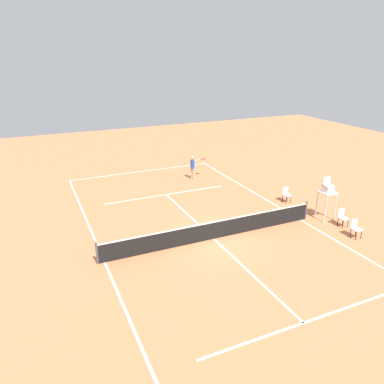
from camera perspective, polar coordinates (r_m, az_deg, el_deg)
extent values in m
plane|color=#D37A4C|center=(18.74, 3.36, -7.19)|extent=(60.00, 60.00, 0.00)
cube|color=white|center=(29.36, -7.74, 3.16)|extent=(10.90, 0.10, 0.01)
cube|color=white|center=(21.58, 16.36, -4.13)|extent=(0.10, 24.58, 0.01)
cube|color=white|center=(17.21, -13.26, -10.49)|extent=(0.10, 24.58, 0.01)
cube|color=white|center=(24.39, -3.95, -0.39)|extent=(8.18, 0.10, 0.01)
cube|color=white|center=(14.11, 16.79, -18.69)|extent=(8.18, 0.10, 0.01)
cube|color=white|center=(18.74, 3.36, -7.18)|extent=(0.10, 13.52, 0.01)
cylinder|color=#4C4C51|center=(21.56, 17.11, -2.70)|extent=(0.10, 0.10, 1.07)
cylinder|color=#4C4C51|center=(16.91, -14.41, -9.12)|extent=(0.10, 0.10, 1.07)
cube|color=black|center=(18.53, 3.39, -5.95)|extent=(11.50, 0.03, 0.91)
cube|color=white|center=(18.33, 3.42, -4.62)|extent=(11.50, 0.04, 0.06)
cylinder|color=#D8A884|center=(27.24, -0.06, 2.85)|extent=(0.12, 0.12, 0.82)
cylinder|color=#D8A884|center=(27.11, 0.25, 2.76)|extent=(0.12, 0.12, 0.82)
cylinder|color=#2647B7|center=(26.96, 0.09, 4.28)|extent=(0.28, 0.28, 0.64)
sphere|color=#D8A884|center=(26.82, 0.10, 5.32)|extent=(0.23, 0.23, 0.23)
cylinder|color=#D8A884|center=(27.07, -0.19, 4.43)|extent=(0.09, 0.09, 0.57)
cylinder|color=#D8A884|center=(26.96, 0.80, 4.83)|extent=(0.56, 0.29, 0.09)
cylinder|color=black|center=(27.25, 1.41, 5.00)|extent=(0.26, 0.13, 0.04)
ellipsoid|color=red|center=(27.46, 1.82, 5.12)|extent=(0.40, 0.38, 0.04)
sphere|color=#CCE033|center=(26.40, 3.98, 1.35)|extent=(0.07, 0.07, 0.07)
cylinder|color=silver|center=(21.86, 21.17, -2.19)|extent=(0.07, 0.07, 1.55)
cylinder|color=silver|center=(21.39, 19.84, -2.51)|extent=(0.07, 0.07, 1.55)
cylinder|color=silver|center=(22.31, 19.93, -1.57)|extent=(0.07, 0.07, 1.55)
cylinder|color=silver|center=(21.85, 18.60, -1.87)|extent=(0.07, 0.07, 1.55)
cube|color=silver|center=(21.57, 20.14, -0.06)|extent=(0.80, 0.80, 0.06)
cube|color=silver|center=(21.49, 20.22, 0.52)|extent=(0.50, 0.44, 0.40)
cube|color=silver|center=(21.51, 19.97, 1.56)|extent=(0.50, 0.06, 0.50)
cylinder|color=#262626|center=(21.45, 22.83, -4.47)|extent=(0.04, 0.04, 0.45)
cylinder|color=#262626|center=(21.21, 22.17, -4.66)|extent=(0.04, 0.04, 0.45)
cylinder|color=#262626|center=(21.66, 22.17, -4.13)|extent=(0.04, 0.04, 0.45)
cylinder|color=#262626|center=(21.42, 21.51, -4.31)|extent=(0.04, 0.04, 0.45)
cube|color=silver|center=(21.34, 22.26, -3.77)|extent=(0.44, 0.44, 0.06)
cube|color=silver|center=(21.38, 21.94, -2.95)|extent=(0.44, 0.04, 0.44)
cylinder|color=#262626|center=(23.73, 14.94, -1.11)|extent=(0.04, 0.04, 0.45)
cylinder|color=#262626|center=(23.52, 14.27, -1.24)|extent=(0.04, 0.04, 0.45)
cylinder|color=#262626|center=(23.98, 14.42, -0.83)|extent=(0.04, 0.04, 0.45)
cylinder|color=#262626|center=(23.77, 13.75, -0.96)|extent=(0.04, 0.04, 0.45)
cube|color=silver|center=(23.66, 14.40, -0.46)|extent=(0.44, 0.44, 0.06)
cube|color=silver|center=(23.73, 14.13, 0.28)|extent=(0.44, 0.04, 0.44)
cylinder|color=#262626|center=(20.45, 24.58, -5.98)|extent=(0.04, 0.04, 0.45)
cylinder|color=#262626|center=(20.20, 23.90, -6.20)|extent=(0.04, 0.04, 0.45)
cylinder|color=#262626|center=(20.65, 23.86, -5.61)|extent=(0.04, 0.04, 0.45)
cylinder|color=#262626|center=(20.41, 23.19, -5.82)|extent=(0.04, 0.04, 0.45)
cube|color=silver|center=(20.32, 23.99, -5.26)|extent=(0.44, 0.44, 0.06)
cube|color=silver|center=(20.35, 23.64, -4.39)|extent=(0.44, 0.04, 0.44)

